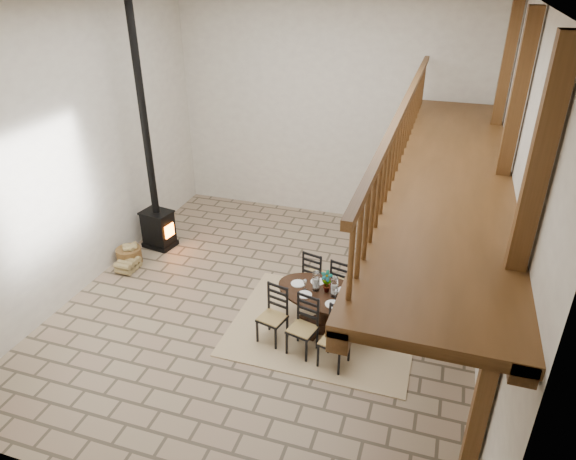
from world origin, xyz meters
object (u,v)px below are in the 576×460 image
(log_basket, at_px, (129,255))
(log_stack, at_px, (128,265))
(wood_stove, at_px, (154,198))
(dining_table, at_px, (324,309))

(log_basket, distance_m, log_stack, 0.29)
(wood_stove, bearing_deg, dining_table, -12.41)
(wood_stove, xyz_separation_m, log_stack, (-0.10, -1.06, -1.02))
(log_basket, xyz_separation_m, log_stack, (0.13, -0.25, -0.06))
(dining_table, bearing_deg, wood_stove, 171.63)
(wood_stove, height_order, log_basket, wood_stove)
(dining_table, height_order, wood_stove, wood_stove)
(dining_table, height_order, log_basket, dining_table)
(wood_stove, distance_m, log_stack, 1.48)
(log_basket, relative_size, log_stack, 1.04)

